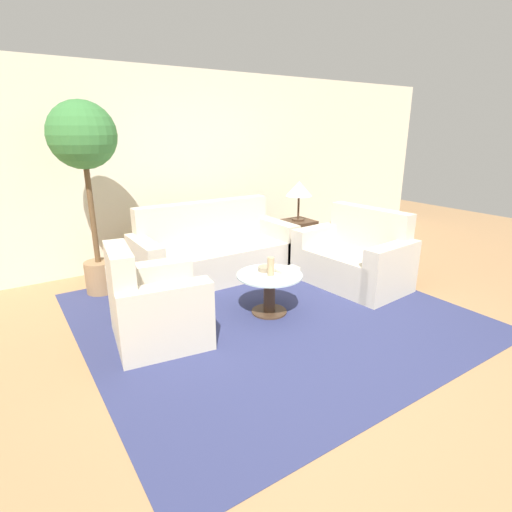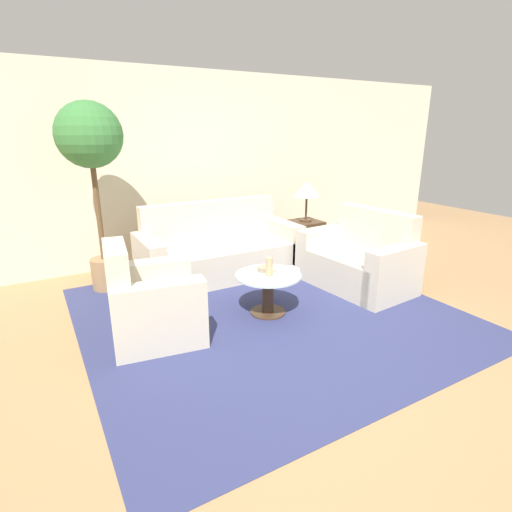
# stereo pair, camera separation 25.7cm
# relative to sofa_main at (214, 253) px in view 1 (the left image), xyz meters

# --- Properties ---
(ground_plane) EXTENTS (14.00, 14.00, 0.00)m
(ground_plane) POSITION_rel_sofa_main_xyz_m (-0.05, -2.01, -0.29)
(ground_plane) COLOR #9E754C
(wall_back) EXTENTS (10.00, 0.06, 2.60)m
(wall_back) POSITION_rel_sofa_main_xyz_m (-0.05, 0.95, 1.01)
(wall_back) COLOR beige
(wall_back) RESTS_ON ground_plane
(rug) EXTENTS (3.58, 3.46, 0.01)m
(rug) POSITION_rel_sofa_main_xyz_m (-0.05, -1.32, -0.29)
(rug) COLOR navy
(rug) RESTS_ON ground_plane
(sofa_main) EXTENTS (2.04, 0.84, 0.93)m
(sofa_main) POSITION_rel_sofa_main_xyz_m (0.00, 0.00, 0.00)
(sofa_main) COLOR beige
(sofa_main) RESTS_ON ground_plane
(armchair) EXTENTS (0.88, 0.92, 0.89)m
(armchair) POSITION_rel_sofa_main_xyz_m (-1.24, -1.20, 0.00)
(armchair) COLOR beige
(armchair) RESTS_ON ground_plane
(loveseat) EXTENTS (0.90, 1.35, 0.91)m
(loveseat) POSITION_rel_sofa_main_xyz_m (1.31, -1.20, 0.00)
(loveseat) COLOR beige
(loveseat) RESTS_ON ground_plane
(coffee_table) EXTENTS (0.67, 0.67, 0.42)m
(coffee_table) POSITION_rel_sofa_main_xyz_m (-0.05, -1.32, -0.02)
(coffee_table) COLOR #422D1E
(coffee_table) RESTS_ON ground_plane
(side_table) EXTENTS (0.42, 0.42, 0.56)m
(side_table) POSITION_rel_sofa_main_xyz_m (1.37, -0.02, -0.01)
(side_table) COLOR #422D1E
(side_table) RESTS_ON ground_plane
(table_lamp) EXTENTS (0.37, 0.37, 0.56)m
(table_lamp) POSITION_rel_sofa_main_xyz_m (1.37, -0.02, 0.71)
(table_lamp) COLOR #422D1E
(table_lamp) RESTS_ON side_table
(potted_plant) EXTENTS (0.70, 0.70, 2.11)m
(potted_plant) POSITION_rel_sofa_main_xyz_m (-1.37, 0.22, 1.30)
(potted_plant) COLOR #93704C
(potted_plant) RESTS_ON ground_plane
(vase) EXTENTS (0.07, 0.07, 0.19)m
(vase) POSITION_rel_sofa_main_xyz_m (-0.06, -1.35, 0.22)
(vase) COLOR tan
(vase) RESTS_ON coffee_table
(bowl) EXTENTS (0.15, 0.15, 0.05)m
(bowl) POSITION_rel_sofa_main_xyz_m (-0.03, -1.21, 0.15)
(bowl) COLOR gray
(bowl) RESTS_ON coffee_table
(book_stack) EXTENTS (0.24, 0.13, 0.04)m
(book_stack) POSITION_rel_sofa_main_xyz_m (0.15, -1.35, 0.15)
(book_stack) COLOR beige
(book_stack) RESTS_ON coffee_table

